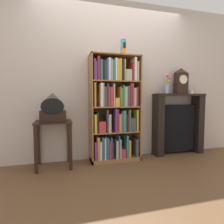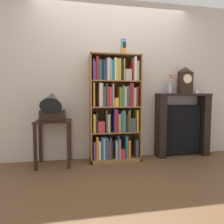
# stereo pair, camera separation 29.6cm
# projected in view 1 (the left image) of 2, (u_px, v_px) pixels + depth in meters

# --- Properties ---
(ground_plane) EXTENTS (7.53, 6.40, 0.02)m
(ground_plane) POSITION_uv_depth(u_px,v_px,m) (116.00, 162.00, 3.04)
(ground_plane) COLOR brown
(wall_back) EXTENTS (4.53, 0.08, 2.60)m
(wall_back) POSITION_uv_depth(u_px,v_px,m) (119.00, 80.00, 3.26)
(wall_back) COLOR beige
(wall_back) RESTS_ON ground
(bookshelf) EXTENTS (0.79, 0.33, 1.67)m
(bookshelf) POSITION_uv_depth(u_px,v_px,m) (115.00, 111.00, 3.05)
(bookshelf) COLOR olive
(bookshelf) RESTS_ON ground
(cup_stack) EXTENTS (0.08, 0.08, 0.24)m
(cup_stack) POSITION_uv_depth(u_px,v_px,m) (123.00, 47.00, 2.98)
(cup_stack) COLOR green
(cup_stack) RESTS_ON bookshelf
(side_table_left) EXTENTS (0.51, 0.44, 0.67)m
(side_table_left) POSITION_uv_depth(u_px,v_px,m) (54.00, 134.00, 2.78)
(side_table_left) COLOR black
(side_table_left) RESTS_ON ground
(gramophone) EXTENTS (0.35, 0.47, 0.52)m
(gramophone) POSITION_uv_depth(u_px,v_px,m) (53.00, 106.00, 2.68)
(gramophone) COLOR black
(gramophone) RESTS_ON side_table_left
(fireplace_mantel) EXTENTS (0.93, 0.25, 1.08)m
(fireplace_mantel) POSITION_uv_depth(u_px,v_px,m) (178.00, 124.00, 3.46)
(fireplace_mantel) COLOR black
(fireplace_mantel) RESTS_ON ground
(mantel_clock) EXTENTS (0.22, 0.14, 0.45)m
(mantel_clock) POSITION_uv_depth(u_px,v_px,m) (181.00, 81.00, 3.39)
(mantel_clock) COLOR black
(mantel_clock) RESTS_ON fireplace_mantel
(flower_vase) EXTENTS (0.12, 0.13, 0.33)m
(flower_vase) POSITION_uv_depth(u_px,v_px,m) (167.00, 86.00, 3.32)
(flower_vase) COLOR #99B2D1
(flower_vase) RESTS_ON fireplace_mantel
(teacup_with_saucer) EXTENTS (0.12, 0.12, 0.05)m
(teacup_with_saucer) POSITION_uv_depth(u_px,v_px,m) (191.00, 92.00, 3.47)
(teacup_with_saucer) COLOR white
(teacup_with_saucer) RESTS_ON fireplace_mantel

